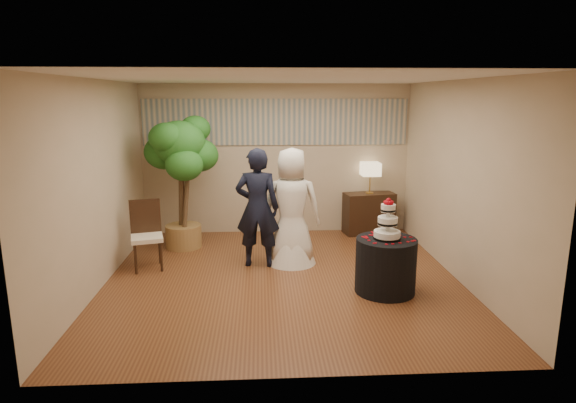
{
  "coord_description": "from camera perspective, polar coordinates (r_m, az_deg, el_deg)",
  "views": [
    {
      "loc": [
        -0.3,
        -6.52,
        2.58
      ],
      "look_at": [
        0.1,
        0.4,
        1.05
      ],
      "focal_mm": 30.0,
      "sensor_mm": 36.0,
      "label": 1
    }
  ],
  "objects": [
    {
      "name": "side_chair",
      "position": [
        7.55,
        -16.4,
        -3.92
      ],
      "size": [
        0.58,
        0.6,
        1.04
      ],
      "primitive_type": null,
      "rotation": [
        0.0,
        0.0,
        0.26
      ],
      "color": "black",
      "rests_on": "floor"
    },
    {
      "name": "floor",
      "position": [
        7.02,
        -0.64,
        -9.12
      ],
      "size": [
        5.0,
        5.0,
        0.0
      ],
      "primitive_type": "cube",
      "color": "brown",
      "rests_on": "ground"
    },
    {
      "name": "wall_back",
      "position": [
        9.1,
        -1.39,
        4.99
      ],
      "size": [
        5.0,
        0.06,
        2.8
      ],
      "primitive_type": "cube",
      "color": "#C3AD90",
      "rests_on": "ground"
    },
    {
      "name": "mural_border",
      "position": [
        9.02,
        -1.41,
        9.39
      ],
      "size": [
        4.9,
        0.02,
        0.85
      ],
      "primitive_type": "cube",
      "color": "#9D9C90",
      "rests_on": "wall_back"
    },
    {
      "name": "wedding_cake",
      "position": [
        6.4,
        11.74,
        -2.0
      ],
      "size": [
        0.35,
        0.35,
        0.55
      ],
      "primitive_type": null,
      "color": "white",
      "rests_on": "cake_table"
    },
    {
      "name": "ceiling",
      "position": [
        6.53,
        -0.7,
        14.38
      ],
      "size": [
        5.0,
        5.0,
        0.0
      ],
      "primitive_type": "cube",
      "color": "white",
      "rests_on": "wall_back"
    },
    {
      "name": "ficus_tree",
      "position": [
        8.34,
        -12.55,
        2.27
      ],
      "size": [
        1.43,
        1.43,
        2.3
      ],
      "primitive_type": null,
      "rotation": [
        0.0,
        0.0,
        2.75
      ],
      "color": "#266620",
      "rests_on": "floor"
    },
    {
      "name": "console",
      "position": [
        9.29,
        9.55,
        -1.38
      ],
      "size": [
        0.99,
        0.57,
        0.78
      ],
      "primitive_type": "cube",
      "rotation": [
        0.0,
        0.0,
        0.17
      ],
      "color": "black",
      "rests_on": "floor"
    },
    {
      "name": "groom",
      "position": [
        7.3,
        -3.64,
        -0.76
      ],
      "size": [
        0.71,
        0.51,
        1.83
      ],
      "primitive_type": "imported",
      "rotation": [
        0.0,
        0.0,
        3.03
      ],
      "color": "black",
      "rests_on": "floor"
    },
    {
      "name": "wall_right",
      "position": [
        7.19,
        19.67,
        2.28
      ],
      "size": [
        0.06,
        5.0,
        2.8
      ],
      "primitive_type": "cube",
      "color": "#C3AD90",
      "rests_on": "ground"
    },
    {
      "name": "table_lamp",
      "position": [
        9.15,
        9.71,
        2.76
      ],
      "size": [
        0.34,
        0.34,
        0.58
      ],
      "primitive_type": null,
      "color": "#D4BD8B",
      "rests_on": "console"
    },
    {
      "name": "wall_front",
      "position": [
        4.2,
        0.92,
        -3.85
      ],
      "size": [
        5.0,
        0.06,
        2.8
      ],
      "primitive_type": "cube",
      "color": "#C3AD90",
      "rests_on": "ground"
    },
    {
      "name": "wall_left",
      "position": [
        6.98,
        -21.63,
        1.84
      ],
      "size": [
        0.06,
        5.0,
        2.8
      ],
      "primitive_type": "cube",
      "color": "#C3AD90",
      "rests_on": "ground"
    },
    {
      "name": "bride",
      "position": [
        7.4,
        0.44,
        -0.59
      ],
      "size": [
        0.94,
        0.82,
        1.82
      ],
      "primitive_type": "imported",
      "rotation": [
        0.0,
        0.0,
        3.07
      ],
      "color": "white",
      "rests_on": "floor"
    },
    {
      "name": "cake_table",
      "position": [
        6.59,
        11.49,
        -7.43
      ],
      "size": [
        0.94,
        0.94,
        0.74
      ],
      "primitive_type": "cylinder",
      "rotation": [
        0.0,
        0.0,
        0.19
      ],
      "color": "black",
      "rests_on": "floor"
    }
  ]
}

